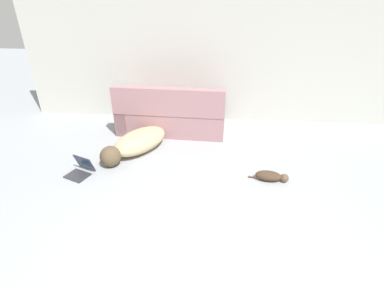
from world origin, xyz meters
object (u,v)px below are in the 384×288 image
object	(u,v)px
dog	(136,143)
cat	(271,176)
couch	(172,116)
laptop_open	(81,168)

from	to	relation	value
dog	cat	xyz separation A→B (m)	(1.98, -0.59, -0.10)
couch	laptop_open	size ratio (longest dim) A/B	4.55
couch	dog	size ratio (longest dim) A/B	1.41
dog	laptop_open	size ratio (longest dim) A/B	3.24
couch	laptop_open	distance (m)	1.82
couch	cat	xyz separation A→B (m)	(1.54, -1.41, -0.22)
couch	cat	bearing A→B (deg)	139.53
couch	cat	world-z (taller)	couch
couch	laptop_open	bearing A→B (deg)	56.13
laptop_open	dog	bearing A→B (deg)	67.88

